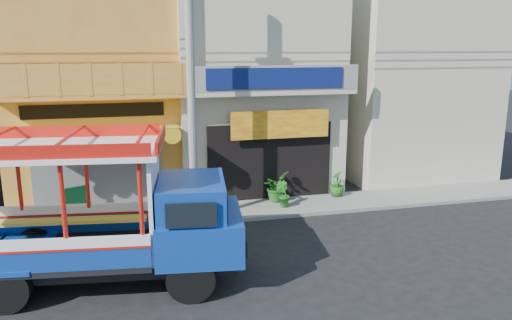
{
  "coord_description": "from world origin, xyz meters",
  "views": [
    {
      "loc": [
        -2.82,
        -12.05,
        5.63
      ],
      "look_at": [
        0.84,
        2.5,
        2.18
      ],
      "focal_mm": 35.0,
      "sensor_mm": 36.0,
      "label": 1
    }
  ],
  "objects_px": {
    "utility_pole": "(195,66)",
    "potted_plant_b": "(283,194)",
    "songthaew_truck": "(99,215)",
    "potted_plant_c": "(337,183)",
    "potted_plant_a": "(276,187)",
    "green_sign": "(76,205)"
  },
  "relations": [
    {
      "from": "utility_pole",
      "to": "songthaew_truck",
      "type": "xyz_separation_m",
      "value": [
        -2.83,
        -3.75,
        -3.25
      ]
    },
    {
      "from": "utility_pole",
      "to": "potted_plant_c",
      "type": "xyz_separation_m",
      "value": [
        5.35,
        1.29,
        -4.43
      ]
    },
    {
      "from": "potted_plant_b",
      "to": "potted_plant_c",
      "type": "relative_size",
      "value": 0.94
    },
    {
      "from": "songthaew_truck",
      "to": "potted_plant_a",
      "type": "height_order",
      "value": "songthaew_truck"
    },
    {
      "from": "potted_plant_b",
      "to": "potted_plant_c",
      "type": "height_order",
      "value": "potted_plant_c"
    },
    {
      "from": "songthaew_truck",
      "to": "potted_plant_c",
      "type": "bearing_deg",
      "value": 31.68
    },
    {
      "from": "utility_pole",
      "to": "potted_plant_b",
      "type": "bearing_deg",
      "value": 10.48
    },
    {
      "from": "green_sign",
      "to": "potted_plant_a",
      "type": "distance_m",
      "value": 6.83
    },
    {
      "from": "green_sign",
      "to": "potted_plant_b",
      "type": "xyz_separation_m",
      "value": [
        6.88,
        -0.53,
        0.01
      ]
    },
    {
      "from": "songthaew_truck",
      "to": "utility_pole",
      "type": "bearing_deg",
      "value": 53.04
    },
    {
      "from": "green_sign",
      "to": "songthaew_truck",
      "type": "bearing_deg",
      "value": -77.77
    },
    {
      "from": "songthaew_truck",
      "to": "potted_plant_a",
      "type": "xyz_separation_m",
      "value": [
        5.78,
        5.03,
        -1.12
      ]
    },
    {
      "from": "utility_pole",
      "to": "potted_plant_a",
      "type": "bearing_deg",
      "value": 23.45
    },
    {
      "from": "utility_pole",
      "to": "potted_plant_c",
      "type": "bearing_deg",
      "value": 13.55
    },
    {
      "from": "potted_plant_a",
      "to": "potted_plant_c",
      "type": "relative_size",
      "value": 1.11
    },
    {
      "from": "songthaew_truck",
      "to": "potted_plant_c",
      "type": "distance_m",
      "value": 9.68
    },
    {
      "from": "potted_plant_a",
      "to": "green_sign",
      "type": "bearing_deg",
      "value": 127.09
    },
    {
      "from": "green_sign",
      "to": "potted_plant_b",
      "type": "height_order",
      "value": "green_sign"
    },
    {
      "from": "songthaew_truck",
      "to": "potted_plant_a",
      "type": "bearing_deg",
      "value": 41.07
    },
    {
      "from": "utility_pole",
      "to": "potted_plant_b",
      "type": "relative_size",
      "value": 30.81
    },
    {
      "from": "green_sign",
      "to": "potted_plant_c",
      "type": "relative_size",
      "value": 1.09
    },
    {
      "from": "utility_pole",
      "to": "potted_plant_a",
      "type": "distance_m",
      "value": 5.43
    }
  ]
}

